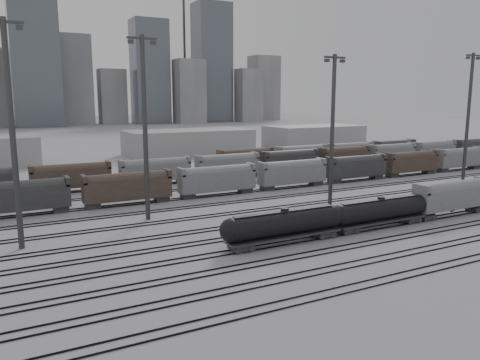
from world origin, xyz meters
name	(u,v)px	position (x,y,z in m)	size (l,w,h in m)	color
ground	(373,231)	(0.00, 0.00, 0.00)	(900.00, 900.00, 0.00)	#BABABF
tracks	(301,205)	(0.00, 17.50, 0.08)	(220.00, 71.50, 0.16)	black
tank_car_a	(285,224)	(-14.02, 1.00, 2.56)	(17.89, 2.98, 4.42)	#272729
tank_car_b	(380,211)	(2.18, 1.00, 2.48)	(17.35, 2.89, 4.29)	#272729
hopper_car_a	(453,195)	(17.23, 1.00, 3.28)	(14.86, 2.95, 5.31)	#272729
light_mast_a	(12,130)	(-43.69, 14.38, 14.49)	(4.37, 0.70, 27.32)	#373739
light_mast_b	(145,124)	(-25.85, 20.72, 14.41)	(4.35, 0.70, 27.17)	#373739
light_mast_c	(332,130)	(1.82, 11.91, 13.20)	(3.98, 0.64, 24.89)	#373739
light_mast_d	(468,114)	(47.66, 22.00, 14.78)	(4.46, 0.71, 27.87)	#373739
bg_string_near	(292,174)	(8.00, 32.00, 2.80)	(151.00, 3.00, 5.60)	gray
bg_string_mid	(290,162)	(18.00, 48.00, 2.80)	(151.00, 3.00, 5.60)	#272729
bg_string_far	(327,154)	(35.50, 56.00, 2.80)	(66.00, 3.00, 5.60)	#4E3D31
warehouse_mid	(189,142)	(10.00, 95.00, 4.00)	(40.00, 18.00, 8.00)	#9D9DA0
warehouse_right	(314,136)	(60.00, 95.00, 4.00)	(35.00, 18.00, 8.00)	#9D9DA0
skyline	(86,72)	(10.84, 280.00, 34.73)	(316.00, 22.40, 95.00)	#9A999C
crane_left	(15,38)	(-28.74, 305.00, 57.39)	(42.00, 1.80, 100.00)	#373739
crane_right	(186,47)	(91.26, 305.00, 57.39)	(42.00, 1.80, 100.00)	#373739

